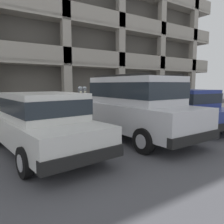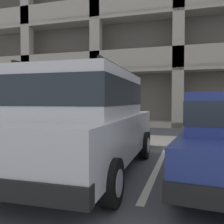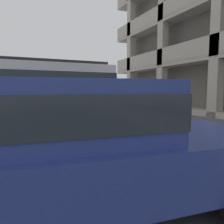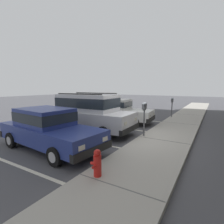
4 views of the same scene
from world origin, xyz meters
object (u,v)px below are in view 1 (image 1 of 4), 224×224
Objects in this scene: red_sedan at (41,121)px; dark_hatchback at (183,107)px; parking_meter_near at (82,96)px; parking_garage at (43,34)px; fire_hydrant at (149,108)px; silver_suv at (134,105)px.

dark_hatchback is (5.67, 0.17, 0.00)m from red_sedan.
parking_meter_near is 0.05× the size of parking_garage.
parking_meter_near reaches higher than fire_hydrant.
silver_suv reaches higher than parking_meter_near.
parking_garage is at bearing 83.22° from silver_suv.
parking_garage reaches higher than fire_hydrant.
parking_garage reaches higher than parking_meter_near.
parking_meter_near is (2.54, 2.82, 0.44)m from red_sedan.
silver_suv reaches higher than dark_hatchback.
parking_garage is 45.71× the size of fire_hydrant.
parking_garage is (1.82, 11.30, 4.78)m from parking_meter_near.
red_sedan is at bearing -131.96° from parking_meter_near.
dark_hatchback is 4.13m from parking_meter_near.
red_sedan is 6.60× the size of fire_hydrant.
parking_garage reaches higher than red_sedan.
parking_garage is (4.36, 14.12, 5.21)m from red_sedan.
parking_garage is (-1.31, 13.96, 5.21)m from dark_hatchback.
parking_garage is at bearing 100.70° from dark_hatchback.
fire_hydrant is at bearing 19.91° from red_sedan.
red_sedan reaches higher than fire_hydrant.
parking_meter_near reaches higher than dark_hatchback.
dark_hatchback is 6.60× the size of fire_hydrant.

